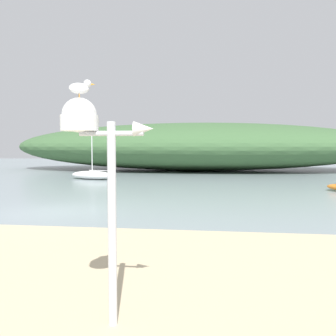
# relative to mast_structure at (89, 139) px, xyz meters

# --- Properties ---
(ground_plane) EXTENTS (120.00, 120.00, 0.00)m
(ground_plane) POSITION_rel_mast_structure_xyz_m (-4.74, 9.33, -2.80)
(ground_plane) COLOR gray
(distant_hill) EXTENTS (41.47, 15.52, 5.26)m
(distant_hill) POSITION_rel_mast_structure_xyz_m (-0.50, 36.06, -0.17)
(distant_hill) COLOR #3D6038
(distant_hill) RESTS_ON ground
(mast_structure) EXTENTS (1.29, 0.52, 3.16)m
(mast_structure) POSITION_rel_mast_structure_xyz_m (0.00, 0.00, 0.00)
(mast_structure) COLOR silver
(mast_structure) RESTS_ON beach_sand
(seagull_on_radar) EXTENTS (0.34, 0.25, 0.25)m
(seagull_on_radar) POSITION_rel_mast_structure_xyz_m (-0.12, 0.01, 0.70)
(seagull_on_radar) COLOR orange
(seagull_on_radar) RESTS_ON mast_structure
(sailboat_centre_water) EXTENTS (4.12, 2.41, 5.09)m
(sailboat_centre_water) POSITION_rel_mast_structure_xyz_m (-8.21, 23.51, -2.44)
(sailboat_centre_water) COLOR white
(sailboat_centre_water) RESTS_ON ground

